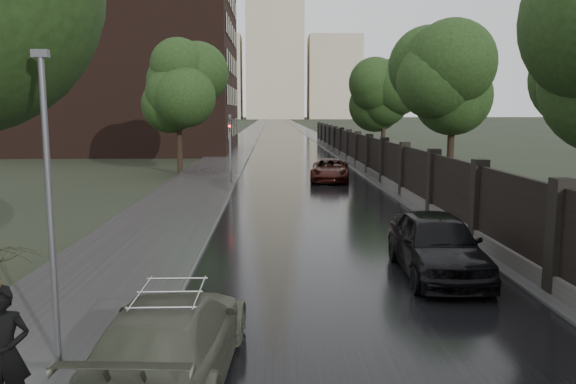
{
  "coord_description": "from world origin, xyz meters",
  "views": [
    {
      "loc": [
        -1.92,
        -7.26,
        4.19
      ],
      "look_at": [
        -1.38,
        11.36,
        1.5
      ],
      "focal_mm": 35.0,
      "sensor_mm": 36.0,
      "label": 1
    }
  ],
  "objects": [
    {
      "name": "verge_right",
      "position": [
        5.5,
        190.0,
        0.04
      ],
      "size": [
        3.0,
        420.0,
        0.08
      ],
      "primitive_type": "cube",
      "color": "#2D2D2D",
      "rests_on": "ground"
    },
    {
      "name": "brick_building",
      "position": [
        -18.0,
        52.0,
        10.0
      ],
      "size": [
        24.0,
        18.0,
        20.0
      ],
      "primitive_type": "cube",
      "color": "black",
      "rests_on": "ground"
    },
    {
      "name": "tree_right_b",
      "position": [
        7.5,
        22.0,
        4.95
      ],
      "size": [
        4.08,
        4.08,
        7.01
      ],
      "color": "black",
      "rests_on": "ground"
    },
    {
      "name": "sidewalk_left",
      "position": [
        -6.0,
        190.0,
        0.08
      ],
      "size": [
        4.0,
        420.0,
        0.16
      ],
      "primitive_type": "cube",
      "color": "#2D2D2D",
      "rests_on": "ground"
    },
    {
      "name": "lamp_post",
      "position": [
        -5.4,
        1.5,
        2.67
      ],
      "size": [
        0.25,
        0.12,
        5.11
      ],
      "color": "#59595E",
      "rests_on": "ground"
    },
    {
      "name": "traffic_light",
      "position": [
        -4.3,
        24.99,
        2.4
      ],
      "size": [
        0.16,
        0.32,
        4.0
      ],
      "color": "#59595E",
      "rests_on": "ground"
    },
    {
      "name": "fence_right",
      "position": [
        4.6,
        32.01,
        1.01
      ],
      "size": [
        0.45,
        75.72,
        2.7
      ],
      "color": "#383533",
      "rests_on": "ground"
    },
    {
      "name": "tree_left_far",
      "position": [
        -8.0,
        30.0,
        5.24
      ],
      "size": [
        4.25,
        4.25,
        7.39
      ],
      "color": "black",
      "rests_on": "ground"
    },
    {
      "name": "tree_right_c",
      "position": [
        7.5,
        40.0,
        4.95
      ],
      "size": [
        4.08,
        4.08,
        7.01
      ],
      "color": "black",
      "rests_on": "ground"
    },
    {
      "name": "road",
      "position": [
        0.0,
        190.0,
        0.01
      ],
      "size": [
        8.0,
        420.0,
        0.02
      ],
      "primitive_type": "cube",
      "color": "black",
      "rests_on": "ground"
    },
    {
      "name": "volga_sedan",
      "position": [
        -3.49,
        1.09,
        0.69
      ],
      "size": [
        2.27,
        4.91,
        1.39
      ],
      "primitive_type": "imported",
      "rotation": [
        0.0,
        0.0,
        3.07
      ],
      "color": "#474A3B",
      "rests_on": "ground"
    },
    {
      "name": "car_right_near",
      "position": [
        2.3,
        6.63,
        0.82
      ],
      "size": [
        2.08,
        4.86,
        1.64
      ],
      "primitive_type": "imported",
      "rotation": [
        0.0,
        0.0,
        -0.03
      ],
      "color": "black",
      "rests_on": "ground"
    },
    {
      "name": "stalinist_tower",
      "position": [
        0.0,
        300.0,
        38.38
      ],
      "size": [
        92.0,
        30.0,
        159.0
      ],
      "color": "tan",
      "rests_on": "ground"
    },
    {
      "name": "car_right_far",
      "position": [
        1.6,
        26.26,
        0.67
      ],
      "size": [
        2.79,
        5.07,
        1.34
      ],
      "primitive_type": "imported",
      "rotation": [
        0.0,
        0.0,
        -0.12
      ],
      "color": "black",
      "rests_on": "ground"
    }
  ]
}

